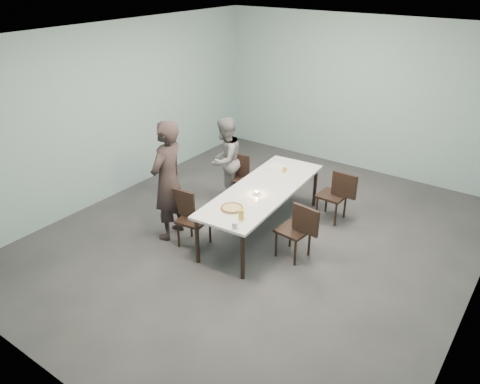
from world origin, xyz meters
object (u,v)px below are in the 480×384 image
Objects in this scene: diner_near at (168,181)px; side_plate at (253,205)px; water_tumbler at (235,225)px; table at (263,192)px; amber_tumbler at (284,170)px; chair_far_left at (244,175)px; chair_near_right at (298,228)px; pizza at (232,208)px; diner_far at (225,160)px; tealight at (257,193)px; beer_glass at (241,215)px; chair_far_right at (337,193)px; chair_near_left at (189,214)px.

diner_near is 10.36× the size of side_plate.
diner_near is at bearing 168.84° from water_tumbler.
water_tumbler is (0.35, -1.20, 0.10)m from table.
diner_near is 1.95m from amber_tumbler.
water_tumbler is (1.19, -1.90, 0.29)m from chair_far_left.
chair_near_right is 2.56× the size of pizza.
diner_far is 1.43m from tealight.
amber_tumbler is (-0.09, 0.95, 0.02)m from tealight.
diner_far reaches higher than beer_glass.
side_plate is at bearing 69.25° from chair_far_right.
amber_tumbler is (0.79, 0.04, 0.29)m from chair_far_left.
water_tumbler is at bearing -49.28° from pizza.
diner_near is at bearing -122.10° from amber_tumbler.
diner_far reaches higher than chair_near_left.
diner_near is (-0.40, 0.02, 0.43)m from chair_near_left.
chair_far_right is at bearing -81.81° from chair_near_right.
table is at bearing 121.00° from diner_near.
beer_glass is at bearing 105.48° from water_tumbler.
beer_glass reaches higher than chair_near_left.
chair_near_right and chair_far_right have the same top height.
amber_tumbler is (1.10, 0.16, 0.04)m from diner_far.
chair_near_left is 4.83× the size of side_plate.
amber_tumbler is at bearing 100.42° from side_plate.
table is 33.29× the size of amber_tumbler.
pizza is at bearing -89.30° from table.
chair_far_left is at bearing 119.54° from pizza.
tealight is at bearing -81.68° from table.
chair_far_right is 5.80× the size of beer_glass.
amber_tumbler is (-0.06, 0.73, 0.10)m from table.
chair_near_right reaches higher than side_plate.
water_tumbler reaches higher than tealight.
beer_glass is 2.68× the size of tealight.
table is 7.83× the size of pizza.
diner_far is 1.73m from side_plate.
chair_far_right reaches higher than amber_tumbler.
tealight is at bearing 112.85° from diner_near.
table is at bearing 108.33° from side_plate.
side_plate is (1.02, -1.23, 0.25)m from chair_far_left.
chair_near_right is at bearing 30.22° from pizza.
tealight is (0.02, 0.59, 0.00)m from pizza.
chair_near_left is at bearing 165.63° from water_tumbler.
chair_near_left is 1.00× the size of chair_far_right.
pizza is (-0.81, -0.47, 0.27)m from chair_near_right.
chair_near_left is at bearing -154.87° from side_plate.
diner_far reaches higher than side_plate.
beer_glass is at bearing -71.37° from tealight.
chair_far_left is 0.42m from diner_far.
chair_near_right is (1.66, -1.03, 0.00)m from chair_far_left.
chair_far_right is 2.01m from diner_far.
table is 3.06× the size of chair_near_right.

